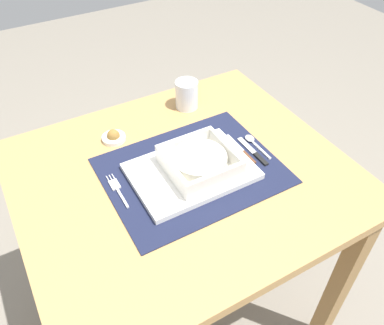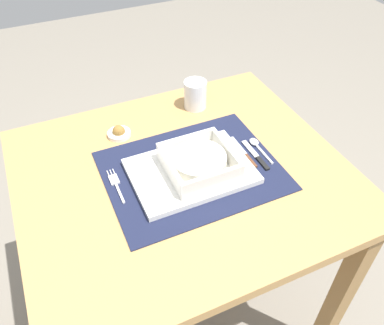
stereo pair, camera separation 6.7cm
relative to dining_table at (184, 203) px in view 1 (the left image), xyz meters
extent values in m
plane|color=gray|center=(0.00, 0.00, -0.64)|extent=(6.00, 6.00, 0.00)
cube|color=#B2844C|center=(0.00, 0.00, 0.11)|extent=(0.84, 0.74, 0.03)
cube|color=olive|center=(0.37, -0.32, -0.27)|extent=(0.05, 0.05, 0.73)
cube|color=olive|center=(-0.37, 0.32, -0.27)|extent=(0.05, 0.05, 0.73)
cube|color=olive|center=(0.37, 0.32, -0.27)|extent=(0.05, 0.05, 0.73)
cube|color=#191E38|center=(0.02, -0.01, 0.12)|extent=(0.45, 0.35, 0.00)
cube|color=white|center=(0.01, -0.02, 0.13)|extent=(0.31, 0.22, 0.02)
cube|color=white|center=(0.03, -0.03, 0.14)|extent=(0.17, 0.17, 0.01)
cube|color=white|center=(-0.04, -0.03, 0.17)|extent=(0.01, 0.17, 0.04)
cube|color=white|center=(0.11, -0.03, 0.17)|extent=(0.01, 0.17, 0.04)
cube|color=white|center=(0.03, -0.11, 0.17)|extent=(0.15, 0.01, 0.04)
cube|color=white|center=(0.03, 0.05, 0.17)|extent=(0.15, 0.01, 0.04)
cylinder|color=silver|center=(0.03, -0.03, 0.17)|extent=(0.14, 0.14, 0.03)
cube|color=silver|center=(-0.17, -0.01, 0.13)|extent=(0.01, 0.07, 0.00)
cube|color=silver|center=(-0.17, 0.04, 0.13)|extent=(0.02, 0.04, 0.00)
cylinder|color=silver|center=(-0.18, 0.07, 0.13)|extent=(0.00, 0.02, 0.00)
cylinder|color=silver|center=(-0.17, 0.07, 0.13)|extent=(0.00, 0.02, 0.00)
cylinder|color=silver|center=(-0.17, 0.07, 0.13)|extent=(0.00, 0.02, 0.00)
cube|color=silver|center=(0.23, -0.04, 0.13)|extent=(0.01, 0.08, 0.00)
ellipsoid|color=silver|center=(0.23, 0.02, 0.13)|extent=(0.02, 0.03, 0.01)
cube|color=black|center=(0.20, -0.06, 0.13)|extent=(0.01, 0.05, 0.01)
cube|color=silver|center=(0.20, 0.00, 0.13)|extent=(0.01, 0.07, 0.00)
cube|color=#59331E|center=(0.18, -0.04, 0.13)|extent=(0.01, 0.05, 0.01)
cube|color=silver|center=(0.18, 0.03, 0.13)|extent=(0.01, 0.08, 0.00)
cylinder|color=white|center=(0.15, 0.26, 0.17)|extent=(0.07, 0.07, 0.09)
cylinder|color=gold|center=(0.15, 0.26, 0.15)|extent=(0.06, 0.06, 0.06)
cylinder|color=white|center=(-0.11, 0.21, 0.13)|extent=(0.07, 0.07, 0.01)
sphere|color=olive|center=(-0.11, 0.21, 0.14)|extent=(0.04, 0.04, 0.04)
camera|label=1|loc=(-0.34, -0.66, 0.84)|focal=37.10mm
camera|label=2|loc=(-0.28, -0.69, 0.84)|focal=37.10mm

